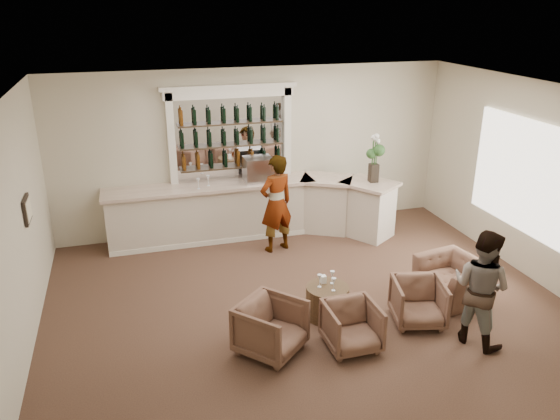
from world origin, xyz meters
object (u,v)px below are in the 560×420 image
at_px(bar_counter, 254,210).
at_px(cocktail_table, 327,302).
at_px(flower_vase, 375,155).
at_px(armchair_left, 271,328).
at_px(armchair_right, 418,302).
at_px(armchair_center, 352,326).
at_px(guest, 481,288).
at_px(armchair_far, 453,279).
at_px(espresso_machine, 258,169).
at_px(sommelier, 276,204).

height_order(bar_counter, cocktail_table, bar_counter).
bearing_deg(flower_vase, armchair_left, -132.59).
bearing_deg(cocktail_table, bar_counter, 96.09).
bearing_deg(armchair_right, armchair_left, -163.95).
relative_size(armchair_left, armchair_center, 1.13).
bearing_deg(guest, cocktail_table, 30.05).
bearing_deg(cocktail_table, armchair_far, -0.91).
bearing_deg(espresso_machine, cocktail_table, -86.44).
bearing_deg(armchair_center, armchair_right, 13.84).
bearing_deg(bar_counter, guest, -64.35).
height_order(sommelier, guest, sommelier).
distance_m(bar_counter, guest, 4.89).
bearing_deg(armchair_center, sommelier, 91.76).
height_order(guest, flower_vase, flower_vase).
bearing_deg(cocktail_table, espresso_machine, 93.85).
height_order(cocktail_table, guest, guest).
distance_m(bar_counter, armchair_right, 4.09).
height_order(armchair_left, armchair_center, armchair_left).
distance_m(cocktail_table, armchair_far, 2.13).
distance_m(armchair_center, flower_vase, 4.18).
bearing_deg(armchair_left, armchair_center, -53.36).
distance_m(cocktail_table, armchair_right, 1.34).
bearing_deg(espresso_machine, guest, -66.34).
relative_size(armchair_far, flower_vase, 1.04).
height_order(sommelier, armchair_center, sommelier).
bearing_deg(armchair_center, guest, -11.35).
xyz_separation_m(guest, armchair_center, (-1.73, 0.33, -0.51)).
bearing_deg(sommelier, flower_vase, 166.42).
xyz_separation_m(armchair_left, flower_vase, (2.99, 3.25, 1.31)).
bearing_deg(bar_counter, cocktail_table, -83.91).
height_order(espresso_machine, flower_vase, flower_vase).
bearing_deg(armchair_right, cocktail_table, 170.61).
relative_size(guest, armchair_left, 2.06).
bearing_deg(guest, armchair_left, 52.34).
distance_m(armchair_far, espresso_machine, 4.23).
height_order(bar_counter, espresso_machine, espresso_machine).
height_order(armchair_left, armchair_far, armchair_left).
bearing_deg(bar_counter, flower_vase, -14.64).
relative_size(bar_counter, sommelier, 3.04).
distance_m(armchair_center, armchair_right, 1.23).
relative_size(bar_counter, guest, 3.40).
height_order(bar_counter, flower_vase, flower_vase).
bearing_deg(espresso_machine, armchair_left, -102.13).
height_order(armchair_left, espresso_machine, espresso_machine).
bearing_deg(armchair_center, espresso_machine, 93.23).
relative_size(guest, armchair_far, 1.67).
relative_size(armchair_left, espresso_machine, 1.48).
height_order(guest, armchair_center, guest).
xyz_separation_m(cocktail_table, sommelier, (-0.09, 2.50, 0.69)).
bearing_deg(armchair_right, bar_counter, 126.68).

